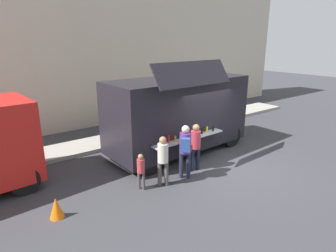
# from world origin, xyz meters

# --- Properties ---
(ground_plane) EXTENTS (60.00, 60.00, 0.00)m
(ground_plane) POSITION_xyz_m (0.00, 0.00, 0.00)
(ground_plane) COLOR #38383D
(curb_strip) EXTENTS (28.00, 1.60, 0.15)m
(curb_strip) POSITION_xyz_m (-4.54, 4.70, 0.07)
(curb_strip) COLOR #9E998E
(curb_strip) RESTS_ON ground
(building_behind) EXTENTS (32.00, 2.40, 7.36)m
(building_behind) POSITION_xyz_m (-3.54, 8.60, 3.68)
(building_behind) COLOR beige
(building_behind) RESTS_ON ground
(food_truck_main) EXTENTS (5.71, 2.93, 3.64)m
(food_truck_main) POSITION_xyz_m (-0.53, 2.08, 1.60)
(food_truck_main) COLOR black
(food_truck_main) RESTS_ON ground
(traffic_cone_orange) EXTENTS (0.36, 0.36, 0.55)m
(traffic_cone_orange) POSITION_xyz_m (-5.81, 0.42, 0.28)
(traffic_cone_orange) COLOR orange
(traffic_cone_orange) RESTS_ON ground
(trash_bin) EXTENTS (0.60, 0.60, 0.98)m
(trash_bin) POSITION_xyz_m (3.42, 4.40, 0.49)
(trash_bin) COLOR #2C6335
(trash_bin) RESTS_ON ground
(customer_front_ordering) EXTENTS (0.54, 0.33, 1.64)m
(customer_front_ordering) POSITION_xyz_m (-1.19, 0.39, 0.97)
(customer_front_ordering) COLOR #1E243B
(customer_front_ordering) RESTS_ON ground
(customer_mid_with_backpack) EXTENTS (0.54, 0.56, 1.78)m
(customer_mid_with_backpack) POSITION_xyz_m (-1.85, 0.13, 1.09)
(customer_mid_with_backpack) COLOR #1F2336
(customer_mid_with_backpack) RESTS_ON ground
(customer_rear_waiting) EXTENTS (0.32, 0.32, 1.59)m
(customer_rear_waiting) POSITION_xyz_m (-2.69, 0.16, 0.95)
(customer_rear_waiting) COLOR #4C4742
(customer_rear_waiting) RESTS_ON ground
(child_near_queue) EXTENTS (0.23, 0.23, 1.13)m
(child_near_queue) POSITION_xyz_m (-3.35, 0.36, 0.68)
(child_near_queue) COLOR #4E4343
(child_near_queue) RESTS_ON ground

